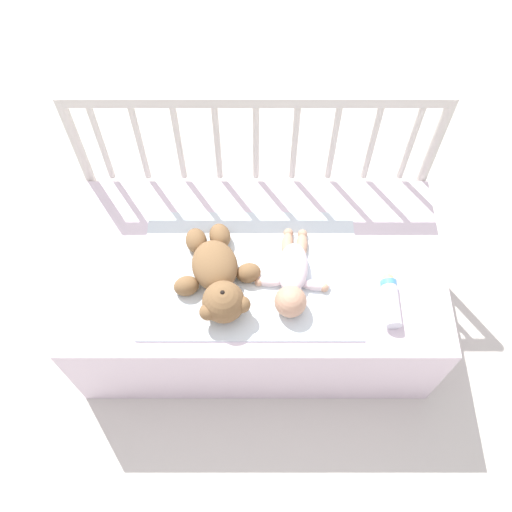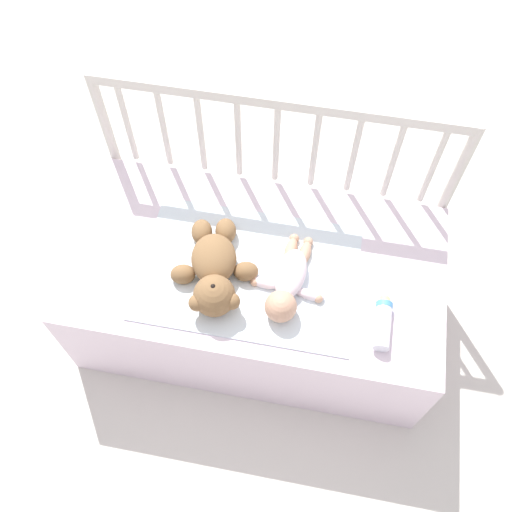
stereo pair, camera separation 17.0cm
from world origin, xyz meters
name	(u,v)px [view 2 (the right image)]	position (x,y,z in m)	size (l,w,h in m)	color
ground_plane	(257,315)	(0.00, 0.00, 0.00)	(12.00, 12.00, 0.00)	silver
crib_mattress	(257,291)	(0.00, 0.00, 0.21)	(1.25, 0.67, 0.42)	silver
crib_rail	(276,150)	(0.00, 0.36, 0.57)	(1.25, 0.04, 0.81)	beige
blanket	(249,272)	(-0.02, -0.04, 0.43)	(0.71, 0.48, 0.01)	white
teddy_bear	(214,271)	(-0.12, -0.09, 0.48)	(0.29, 0.38, 0.14)	olive
baby	(288,283)	(0.12, -0.08, 0.46)	(0.25, 0.34, 0.10)	white
baby_bottle	(383,322)	(0.42, -0.15, 0.45)	(0.05, 0.18, 0.05)	white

